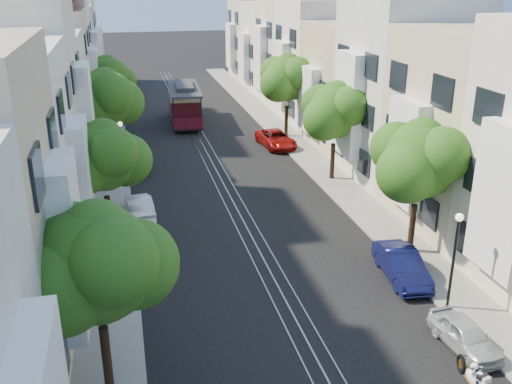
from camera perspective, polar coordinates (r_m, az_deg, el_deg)
ground at (r=44.21m, az=-4.92°, el=3.93°), size 200.00×200.00×0.00m
sidewalk_east at (r=45.75m, az=4.12°, el=4.62°), size 2.50×80.00×0.12m
sidewalk_west at (r=43.80m, az=-14.35°, el=3.26°), size 2.50×80.00×0.12m
rail_left at (r=44.14m, az=-5.62°, el=3.89°), size 0.06×80.00×0.02m
rail_slot at (r=44.21m, az=-4.92°, el=3.95°), size 0.06×80.00×0.02m
rail_right at (r=44.29m, az=-4.21°, el=4.00°), size 0.06×80.00×0.02m
lane_line at (r=44.21m, az=-4.92°, el=3.94°), size 0.08×80.00×0.01m
townhouses_east at (r=46.09m, az=9.92°, el=11.04°), size 7.75×72.00×12.00m
townhouses_west at (r=42.90m, az=-21.19°, el=9.07°), size 7.75×72.00×11.76m
tree_e_b at (r=27.65m, az=16.12°, el=2.92°), size 4.93×4.08×6.68m
tree_e_c at (r=37.28m, az=7.99°, el=7.90°), size 4.84×3.99×6.52m
tree_e_d at (r=47.44m, az=3.20°, el=11.20°), size 5.01×4.16×6.85m
tree_w_a at (r=17.86m, az=-15.50°, el=-7.16°), size 4.93×4.08×6.68m
tree_w_b at (r=29.13m, az=-14.94°, el=3.25°), size 4.72×3.87×6.27m
tree_w_c at (r=39.63m, az=-14.85°, el=8.88°), size 5.13×4.28×7.09m
tree_w_d at (r=50.53m, az=-14.67°, el=10.86°), size 4.84×3.99×6.52m
lamp_east at (r=23.92m, az=19.31°, el=-5.21°), size 0.32×0.32×4.16m
lamp_west at (r=37.24m, az=-13.29°, el=4.73°), size 0.32×0.32×4.16m
sportbike_rider at (r=20.57m, az=21.17°, el=-17.09°), size 0.63×1.74×1.27m
cable_car at (r=53.15m, az=-7.15°, el=8.95°), size 3.17×8.77×3.32m
parked_car_e_near at (r=22.83m, az=20.18°, el=-13.28°), size 1.60×3.38×1.12m
parked_car_e_mid at (r=26.64m, az=14.37°, el=-7.09°), size 1.83×4.25×1.36m
parked_car_e_far at (r=45.44m, az=2.02°, el=5.33°), size 2.65×4.92×1.31m
parked_car_w_mid at (r=32.76m, az=-11.60°, el=-1.48°), size 1.69×3.99×1.28m
parked_car_w_far at (r=40.70m, az=-11.70°, el=2.84°), size 1.62×3.28×1.08m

